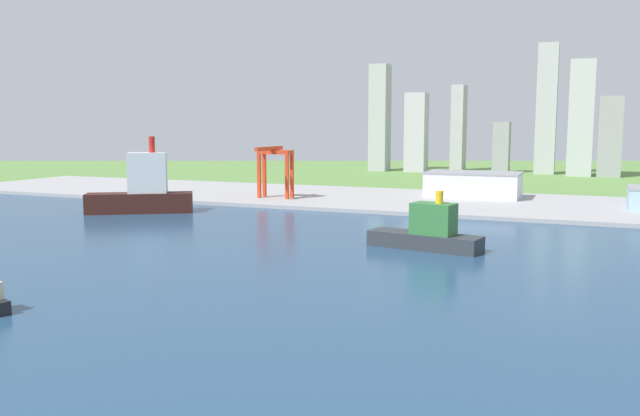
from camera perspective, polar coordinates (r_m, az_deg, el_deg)
ground_plane at (r=271.92m, az=5.87°, el=-4.20°), size 2400.00×2400.00×0.00m
water_bay at (r=216.58m, az=1.20°, el=-7.09°), size 840.00×360.00×0.15m
industrial_pier at (r=454.85m, az=12.87°, el=0.41°), size 840.00×140.00×2.50m
container_barge at (r=288.13m, az=9.34°, el=-2.10°), size 51.39×22.15×25.64m
cargo_ship at (r=416.68m, az=-15.15°, el=1.42°), size 62.12×46.18×46.69m
port_crane_red at (r=462.71m, az=-3.98°, el=4.10°), size 24.27×37.74×36.52m
warehouse_main at (r=482.30m, az=13.16°, el=2.01°), size 65.94×37.53×18.06m
distant_skyline at (r=763.70m, az=20.04°, el=7.11°), size 421.95×63.39×152.90m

